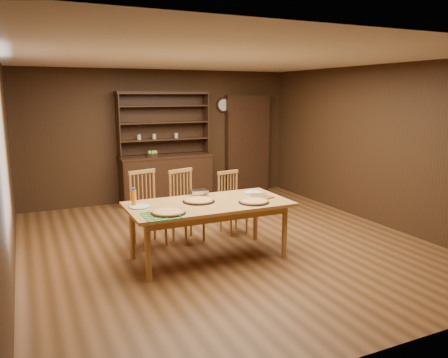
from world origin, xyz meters
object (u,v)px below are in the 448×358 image
chair_left (146,206)px  chair_center (185,203)px  juice_bottle (134,197)px  china_hutch (166,172)px  chair_right (231,200)px  dining_table (208,208)px

chair_left → chair_center: (0.56, -0.05, -0.01)m
juice_bottle → chair_left: bearing=63.2°
china_hutch → juice_bottle: (-1.33, -2.93, 0.26)m
chair_right → chair_left: bearing=170.7°
chair_center → dining_table: bearing=-104.9°
china_hutch → chair_right: bearing=-81.7°
dining_table → chair_left: 1.06m
juice_bottle → dining_table: bearing=-15.0°
chair_left → china_hutch: bearing=51.8°
chair_right → juice_bottle: (-1.66, -0.64, 0.35)m
chair_center → juice_bottle: bearing=-163.7°
chair_left → chair_center: chair_left is taller
china_hutch → dining_table: size_ratio=1.04×
chair_center → chair_right: 0.79m
chair_center → chair_right: bearing=-12.8°
china_hutch → juice_bottle: 3.23m
dining_table → chair_center: size_ratio=1.99×
china_hutch → chair_right: size_ratio=2.27×
china_hutch → chair_left: (-1.01, -2.30, -0.03)m
dining_table → juice_bottle: juice_bottle is taller
dining_table → chair_center: 0.83m
chair_left → chair_right: size_ratio=1.12×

